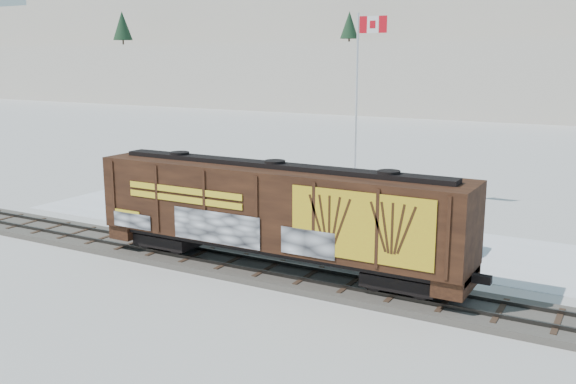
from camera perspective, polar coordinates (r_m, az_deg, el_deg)
The scene contains 8 objects.
ground at distance 28.85m, azimuth -1.70°, elevation -7.30°, with size 500.00×500.00×0.00m, color white.
rail_track at distance 28.80m, azimuth -1.70°, elevation -7.03°, with size 50.00×3.40×0.43m.
parking_strip at distance 35.19m, azimuth 4.62°, elevation -3.76°, with size 40.00×8.00×0.03m, color white.
hopper_railcar at distance 27.84m, azimuth -1.16°, elevation -1.59°, with size 17.18×3.06×4.62m.
flagpole at distance 40.60m, azimuth 6.17°, elevation 4.80°, with size 2.30×0.90×12.11m.
car_silver at distance 38.13m, azimuth -5.22°, elevation -1.18°, with size 2.04×5.06×1.72m, color silver.
car_white at distance 33.22m, azimuth 12.77°, elevation -3.57°, with size 1.62×4.66×1.53m, color white.
car_dark at distance 32.53m, azimuth 6.04°, elevation -3.63°, with size 2.19×5.40×1.57m, color black.
Camera 1 is at (14.08, -23.33, 9.48)m, focal length 40.00 mm.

